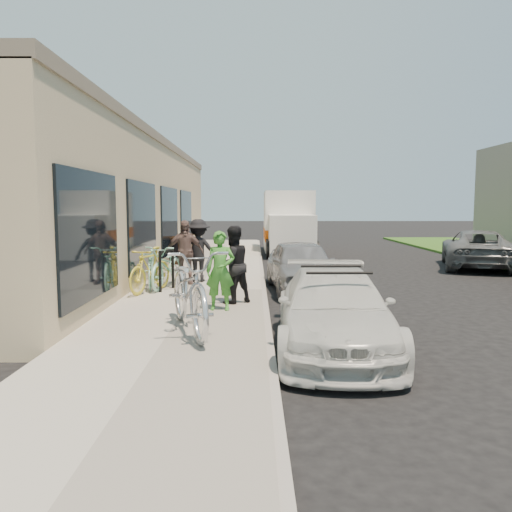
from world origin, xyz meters
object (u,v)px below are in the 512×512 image
object	(u,v)px
bike_rack	(167,266)
bystander_a	(199,250)
sedan_white	(334,310)
cruiser_bike_a	(151,269)
woman_rider	(220,271)
man_standing	(233,265)
far_car_gray	(477,249)
sandwich_board	(174,250)
moving_truck	(288,226)
tandem_bike	(190,290)
cruiser_bike_c	(150,270)
cruiser_bike_b	(168,266)
bystander_b	(185,252)
sedan_silver	(301,266)

from	to	relation	value
bike_rack	bystander_a	world-z (taller)	bystander_a
sedan_white	cruiser_bike_a	world-z (taller)	sedan_white
woman_rider	man_standing	bearing A→B (deg)	75.86
far_car_gray	sandwich_board	bearing A→B (deg)	19.90
bike_rack	cruiser_bike_a	world-z (taller)	bike_rack
moving_truck	tandem_bike	size ratio (longest dim) A/B	2.23
woman_rider	cruiser_bike_c	xyz separation A→B (m)	(-1.72, 1.96, -0.24)
tandem_bike	sandwich_board	bearing A→B (deg)	82.63
sandwich_board	sedan_white	size ratio (longest dim) A/B	0.23
man_standing	cruiser_bike_b	size ratio (longest dim) A/B	0.80
cruiser_bike_b	bystander_b	bearing A→B (deg)	68.52
bike_rack	moving_truck	bearing A→B (deg)	71.68
woman_rider	cruiser_bike_b	xyz separation A→B (m)	(-1.44, 2.60, -0.24)
woman_rider	sedan_white	bearing A→B (deg)	-45.97
sedan_silver	cruiser_bike_b	bearing A→B (deg)	-177.80
sandwich_board	woman_rider	xyz separation A→B (m)	(2.06, -7.30, 0.27)
bike_rack	far_car_gray	bearing A→B (deg)	29.00
man_standing	bystander_b	xyz separation A→B (m)	(-1.31, 2.47, 0.02)
bystander_a	bystander_b	bearing A→B (deg)	56.78
sandwich_board	woman_rider	bearing A→B (deg)	-63.82
sandwich_board	sedan_silver	bearing A→B (deg)	-38.07
sedan_silver	woman_rider	bearing A→B (deg)	-125.29
man_standing	bystander_b	distance (m)	2.79
sandwich_board	woman_rider	size ratio (longest dim) A/B	0.62
sandwich_board	woman_rider	distance (m)	7.59
sedan_white	bystander_a	xyz separation A→B (m)	(-2.61, 5.59, 0.38)
far_car_gray	cruiser_bike_a	world-z (taller)	far_car_gray
moving_truck	man_standing	size ratio (longest dim) A/B	3.58
cruiser_bike_b	bystander_b	size ratio (longest dim) A/B	1.21
sedan_white	moving_truck	world-z (taller)	moving_truck
sedan_white	cruiser_bike_a	distance (m)	5.84
far_car_gray	cruiser_bike_c	bearing A→B (deg)	47.89
far_car_gray	moving_truck	bearing A→B (deg)	-23.05
tandem_bike	cruiser_bike_b	world-z (taller)	tandem_bike
bike_rack	sedan_silver	distance (m)	3.28
man_standing	woman_rider	bearing A→B (deg)	39.00
sedan_white	woman_rider	size ratio (longest dim) A/B	2.74
cruiser_bike_a	bystander_b	xyz separation A→B (m)	(0.71, 0.61, 0.35)
bike_rack	far_car_gray	world-z (taller)	far_car_gray
man_standing	bystander_a	distance (m)	3.04
sedan_white	woman_rider	bearing A→B (deg)	135.33
sedan_silver	moving_truck	size ratio (longest dim) A/B	0.67
cruiser_bike_c	cruiser_bike_a	bearing A→B (deg)	119.47
bike_rack	tandem_bike	bearing A→B (deg)	-74.78
moving_truck	cruiser_bike_a	world-z (taller)	moving_truck
moving_truck	cruiser_bike_c	xyz separation A→B (m)	(-3.87, -10.97, -0.55)
sandwich_board	far_car_gray	bearing A→B (deg)	11.75
woman_rider	bystander_a	xyz separation A→B (m)	(-0.80, 3.54, 0.06)
sedan_silver	bystander_a	world-z (taller)	bystander_a
man_standing	cruiser_bike_a	bearing A→B (deg)	-76.83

